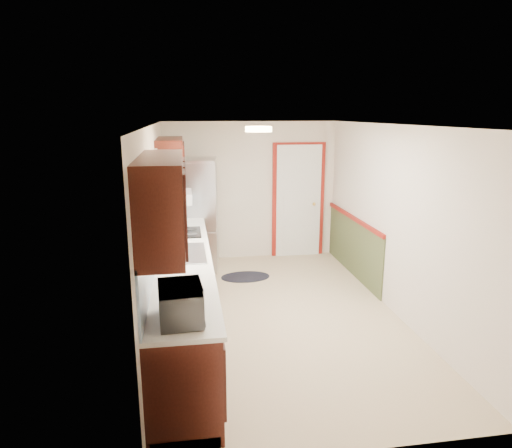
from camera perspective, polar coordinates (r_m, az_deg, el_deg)
name	(u,v)px	position (r m, az deg, el deg)	size (l,w,h in m)	color
room_shell	(280,224)	(5.62, 3.01, -0.06)	(3.20, 5.20, 2.52)	#C4AF8A
kitchen_run	(179,267)	(5.34, -9.55, -5.36)	(0.63, 4.00, 2.20)	#38120C
back_wall_trim	(310,210)	(8.01, 6.71, 1.76)	(1.12, 2.30, 2.08)	maroon
ceiling_fixture	(259,129)	(5.21, 0.32, 11.78)	(0.30, 0.30, 0.06)	#FFD88C
microwave	(181,300)	(3.68, -9.38, -9.30)	(0.50, 0.28, 0.34)	white
refrigerator	(194,214)	(7.56, -7.82, 1.21)	(0.84, 0.80, 1.83)	#B7B7BC
rug	(245,277)	(7.28, -1.34, -6.62)	(0.77, 0.50, 0.01)	black
cooktop	(183,233)	(6.29, -9.12, -1.06)	(0.48, 0.58, 0.02)	black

